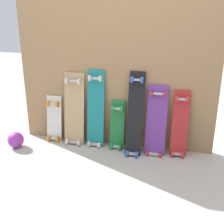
{
  "coord_description": "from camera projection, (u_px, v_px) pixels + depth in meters",
  "views": [
    {
      "loc": [
        0.7,
        -2.97,
        1.53
      ],
      "look_at": [
        0.0,
        -0.07,
        0.44
      ],
      "focal_mm": 46.97,
      "sensor_mm": 36.0,
      "label": 1
    }
  ],
  "objects": [
    {
      "name": "ground_plane",
      "position": [
        113.0,
        145.0,
        3.39
      ],
      "size": [
        12.0,
        12.0,
        0.0
      ],
      "primitive_type": "plane",
      "color": "#B2AAA0"
    },
    {
      "name": "plywood_wall_panel",
      "position": [
        115.0,
        69.0,
        3.15
      ],
      "size": [
        2.19,
        0.04,
        1.75
      ],
      "primitive_type": "cube",
      "color": "#99724C",
      "rests_on": "ground"
    },
    {
      "name": "skateboard_teal",
      "position": [
        96.0,
        112.0,
        3.28
      ],
      "size": [
        0.19,
        0.18,
        0.93
      ],
      "color": "#197A7F",
      "rests_on": "ground"
    },
    {
      "name": "skateboard_red",
      "position": [
        180.0,
        127.0,
        3.09
      ],
      "size": [
        0.17,
        0.2,
        0.76
      ],
      "color": "#B22626",
      "rests_on": "ground"
    },
    {
      "name": "skateboard_natural",
      "position": [
        74.0,
        112.0,
        3.34
      ],
      "size": [
        0.23,
        0.19,
        0.89
      ],
      "color": "tan",
      "rests_on": "ground"
    },
    {
      "name": "rubber_ball",
      "position": [
        16.0,
        140.0,
        3.32
      ],
      "size": [
        0.18,
        0.18,
        0.18
      ],
      "primitive_type": "sphere",
      "color": "purple",
      "rests_on": "ground"
    },
    {
      "name": "skateboard_white",
      "position": [
        54.0,
        121.0,
        3.46
      ],
      "size": [
        0.18,
        0.15,
        0.6
      ],
      "color": "silver",
      "rests_on": "ground"
    },
    {
      "name": "skateboard_green",
      "position": [
        117.0,
        127.0,
        3.27
      ],
      "size": [
        0.16,
        0.18,
        0.61
      ],
      "color": "#1E7238",
      "rests_on": "ground"
    },
    {
      "name": "skateboard_purple",
      "position": [
        156.0,
        124.0,
        3.12
      ],
      "size": [
        0.22,
        0.23,
        0.81
      ],
      "color": "#6B338C",
      "rests_on": "ground"
    },
    {
      "name": "skateboard_black",
      "position": [
        135.0,
        117.0,
        3.11
      ],
      "size": [
        0.17,
        0.3,
        0.94
      ],
      "color": "black",
      "rests_on": "ground"
    }
  ]
}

